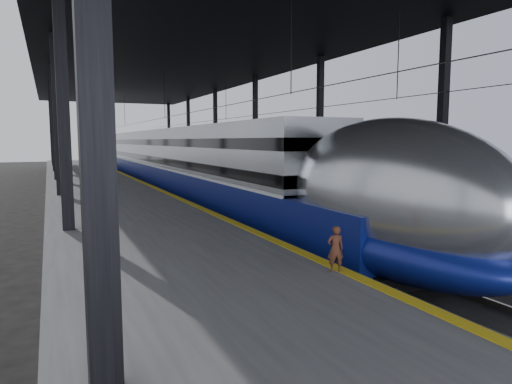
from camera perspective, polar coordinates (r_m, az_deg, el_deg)
ground at (r=12.43m, az=7.25°, el=-11.13°), size 160.00×160.00×0.00m
platform at (r=30.37m, az=-19.07°, el=-0.04°), size 6.00×80.00×1.00m
yellow_strip at (r=30.70m, az=-13.90°, el=1.14°), size 0.30×80.00×0.01m
rails at (r=32.14m, az=-4.71°, el=-0.12°), size 6.52×80.00×0.16m
canopy at (r=31.61m, az=-9.49°, el=16.15°), size 18.00×75.00×9.47m
tgv_train at (r=38.13m, az=-11.93°, el=3.86°), size 3.15×65.20×4.51m
second_train at (r=41.70m, az=-5.88°, el=3.77°), size 2.61×56.05×3.59m
child at (r=9.73m, az=9.89°, el=-7.04°), size 0.41×0.32×0.98m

